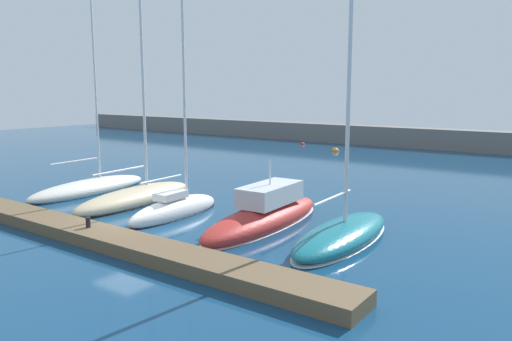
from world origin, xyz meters
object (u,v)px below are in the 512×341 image
sailboat_white_third (175,209)px  mooring_buoy_orange (335,152)px  sailboat_teal_fifth (342,231)px  dock_bollard (88,222)px  sailboat_ivory_nearest (90,187)px  sailboat_sand_second (136,197)px  mooring_buoy_red (303,145)px  motorboat_red_fourth (265,215)px

sailboat_white_third → mooring_buoy_orange: sailboat_white_third is taller
sailboat_teal_fifth → dock_bollard: sailboat_teal_fifth is taller
sailboat_ivory_nearest → dock_bollard: (8.24, -6.02, 0.41)m
dock_bollard → sailboat_sand_second: bearing=122.5°
mooring_buoy_orange → dock_bollard: (5.14, -33.15, 0.74)m
sailboat_white_third → mooring_buoy_orange: 28.69m
sailboat_sand_second → mooring_buoy_orange: bearing=-1.6°
mooring_buoy_orange → mooring_buoy_red: (-6.05, 3.77, 0.00)m
sailboat_ivory_nearest → mooring_buoy_orange: (3.10, 27.13, -0.33)m
sailboat_ivory_nearest → mooring_buoy_orange: size_ratio=21.67×
sailboat_ivory_nearest → sailboat_sand_second: size_ratio=1.19×
mooring_buoy_red → mooring_buoy_orange: bearing=-31.9°
sailboat_ivory_nearest → motorboat_red_fourth: size_ratio=1.86×
sailboat_white_third → dock_bollard: (-0.14, -4.96, 0.38)m
dock_bollard → sailboat_ivory_nearest: bearing=143.9°
sailboat_ivory_nearest → sailboat_sand_second: sailboat_ivory_nearest is taller
sailboat_teal_fifth → motorboat_red_fourth: bearing=85.0°
dock_bollard → sailboat_white_third: bearing=88.3°
sailboat_teal_fifth → sailboat_ivory_nearest: bearing=87.8°
sailboat_sand_second → sailboat_teal_fifth: (12.45, 0.33, 0.06)m
sailboat_sand_second → sailboat_teal_fifth: size_ratio=0.85×
motorboat_red_fourth → dock_bollard: (-4.75, -6.25, 0.27)m
sailboat_white_third → mooring_buoy_red: 33.91m
sailboat_white_third → mooring_buoy_orange: bearing=7.8°
sailboat_teal_fifth → dock_bollard: 10.69m
sailboat_sand_second → motorboat_red_fourth: sailboat_sand_second is taller
sailboat_sand_second → mooring_buoy_red: 32.10m
sailboat_white_third → dock_bollard: sailboat_white_third is taller
sailboat_white_third → motorboat_red_fourth: (4.60, 1.29, 0.11)m
sailboat_teal_fifth → mooring_buoy_red: (-20.00, 30.87, -0.43)m
sailboat_ivory_nearest → sailboat_teal_fifth: 17.05m
sailboat_sand_second → sailboat_white_third: (3.79, -0.76, -0.00)m
motorboat_red_fourth → sailboat_sand_second: bearing=90.7°
mooring_buoy_orange → sailboat_sand_second: bearing=-86.9°
sailboat_sand_second → mooring_buoy_red: (-7.55, 31.20, -0.37)m
mooring_buoy_orange → mooring_buoy_red: bearing=148.1°
sailboat_sand_second → dock_bollard: 6.79m
sailboat_sand_second → mooring_buoy_red: sailboat_sand_second is taller
motorboat_red_fourth → sailboat_ivory_nearest: bearing=88.1°
sailboat_white_third → sailboat_sand_second: bearing=75.8°
sailboat_teal_fifth → mooring_buoy_red: size_ratio=32.59×
sailboat_ivory_nearest → mooring_buoy_orange: sailboat_ivory_nearest is taller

